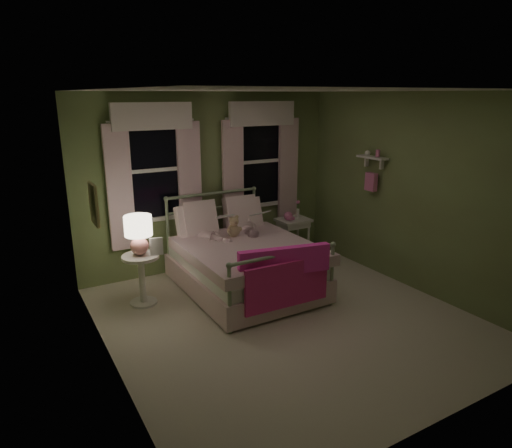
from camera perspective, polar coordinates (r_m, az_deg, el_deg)
room_shell at (r=5.07m, az=4.09°, el=1.47°), size 4.20×4.20×4.20m
bed at (r=6.18m, az=-1.63°, el=-4.73°), size 1.58×2.04×1.18m
pink_throw at (r=5.27m, az=3.72°, el=-5.84°), size 1.10×0.32×0.71m
child_left at (r=6.24m, az=-5.78°, el=1.07°), size 0.34×0.27×0.80m
child_right at (r=6.49m, az=-1.27°, el=1.38°), size 0.40×0.34×0.72m
book_left at (r=6.02m, az=-4.79°, el=0.47°), size 0.22×0.16×0.26m
book_right at (r=6.28m, az=-0.17°, el=0.78°), size 0.21×0.14×0.26m
teddy_bear at (r=6.27m, az=-2.81°, el=-0.50°), size 0.23×0.19×0.31m
nightstand_left at (r=5.89m, az=-14.12°, el=-5.92°), size 0.46×0.46×0.65m
table_lamp at (r=5.72m, az=-14.48°, el=-0.92°), size 0.34×0.34×0.50m
book_nightstand at (r=5.76m, az=-13.10°, el=-3.81°), size 0.21×0.26×0.02m
nightstand_right at (r=7.31m, az=4.68°, el=-0.10°), size 0.50×0.40×0.64m
pink_toy at (r=7.21m, az=4.08°, el=0.99°), size 0.14×0.18×0.14m
bud_vase at (r=7.35m, az=5.27°, el=1.91°), size 0.06×0.06×0.28m
window_left at (r=6.45m, az=-12.56°, el=7.18°), size 1.34×0.13×1.96m
window_right at (r=7.14m, az=0.64°, el=8.37°), size 1.34×0.13×1.96m
wall_shelf at (r=6.75m, az=14.27°, el=6.59°), size 0.15×0.50×0.60m
framed_picture at (r=4.85m, az=-19.60°, el=2.33°), size 0.03×0.32×0.42m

